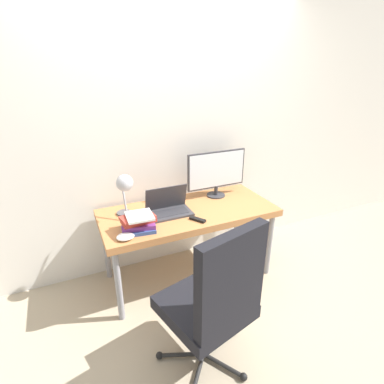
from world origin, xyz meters
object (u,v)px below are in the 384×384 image
monitor (216,172)px  game_controller (125,237)px  laptop (169,208)px  desk_lamp (124,186)px  book_stack (139,223)px  office_chair (215,299)px

monitor → game_controller: bearing=-156.1°
laptop → monitor: bearing=17.2°
desk_lamp → game_controller: 0.40m
monitor → book_stack: 0.95m
book_stack → monitor: bearing=22.3°
desk_lamp → game_controller: (-0.08, -0.28, -0.28)m
laptop → monitor: 0.61m
office_chair → book_stack: bearing=107.6°
game_controller → laptop: bearing=31.6°
office_chair → laptop: bearing=86.4°
monitor → game_controller: 1.10m
laptop → desk_lamp: 0.44m
office_chair → game_controller: office_chair is taller
office_chair → book_stack: office_chair is taller
monitor → game_controller: size_ratio=4.45×
office_chair → game_controller: 0.81m
laptop → book_stack: laptop is taller
book_stack → game_controller: book_stack is taller
desk_lamp → book_stack: desk_lamp is taller
laptop → monitor: size_ratio=0.63×
laptop → desk_lamp: bearing=178.4°
laptop → game_controller: bearing=-148.4°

